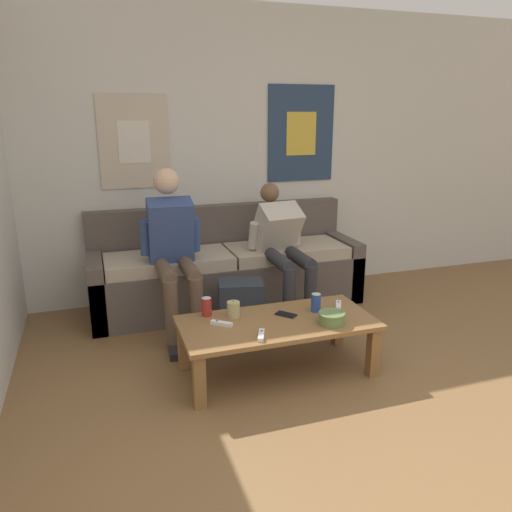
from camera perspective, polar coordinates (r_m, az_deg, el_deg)
name	(u,v)px	position (r m, az deg, el deg)	size (l,w,h in m)	color
wall_back	(230,156)	(4.57, -2.94, 11.38)	(10.00, 0.07, 2.55)	silver
couch	(227,272)	(4.39, -3.34, -1.84)	(2.32, 0.69, 0.85)	#564C47
coffee_table	(277,329)	(3.26, 2.44, -8.30)	(1.25, 0.60, 0.36)	olive
person_seated_adult	(173,245)	(3.83, -9.44, 1.21)	(0.47, 0.85, 1.24)	brown
person_seated_teen	(282,245)	(4.10, 3.03, 1.22)	(0.47, 0.97, 1.07)	#2D2D33
backpack	(241,311)	(3.78, -1.72, -6.28)	(0.38, 0.34, 0.44)	#282D38
ceramic_bowl	(332,317)	(3.21, 8.65, -6.95)	(0.17, 0.17, 0.08)	#607F47
pillar_candle	(233,309)	(3.27, -2.60, -6.12)	(0.08, 0.08, 0.12)	tan
drink_can_blue	(316,303)	(3.38, 6.86, -5.31)	(0.07, 0.07, 0.12)	#28479E
drink_can_red	(207,307)	(3.30, -5.67, -5.79)	(0.07, 0.07, 0.12)	maroon
game_controller_near_left	(222,323)	(3.17, -3.96, -7.70)	(0.13, 0.12, 0.03)	white
game_controller_near_right	(338,305)	(3.49, 9.40, -5.59)	(0.10, 0.14, 0.03)	white
game_controller_far_center	(261,335)	(3.01, 0.60, -9.03)	(0.09, 0.15, 0.03)	white
cell_phone	(286,314)	(3.32, 3.45, -6.69)	(0.14, 0.15, 0.01)	black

